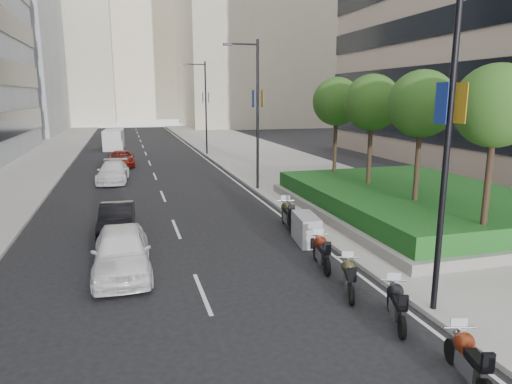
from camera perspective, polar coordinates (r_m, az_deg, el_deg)
name	(u,v)px	position (r m, az deg, el deg)	size (l,w,h in m)	color
ground	(298,358)	(10.95, 5.24, -19.94)	(160.00, 160.00, 0.00)	black
sidewalk_right	(270,161)	(41.00, 1.82, 3.94)	(10.00, 100.00, 0.15)	#9E9B93
sidewalk_left	(12,171)	(39.98, -28.21, 2.32)	(8.00, 100.00, 0.15)	#9E9B93
lane_edge	(212,164)	(39.72, -5.49, 3.53)	(0.12, 100.00, 0.01)	silver
lane_centre	(151,166)	(39.12, -13.00, 3.15)	(0.12, 100.00, 0.01)	silver
building_cream_right	(256,31)	(93.03, -0.01, 19.49)	(28.00, 24.00, 36.00)	#B7AD93
building_cream_left	(47,41)	(110.18, -24.64, 16.75)	(26.00, 24.00, 34.00)	#B7AD93
building_cream_centre	(141,44)	(129.43, -14.20, 17.46)	(30.00, 24.00, 38.00)	#B7AD93
planter	(415,209)	(23.62, 19.26, -2.02)	(10.00, 14.00, 0.40)	gray
hedge	(416,197)	(23.49, 19.36, -0.60)	(9.40, 13.40, 0.80)	#124119
tree_0	(496,107)	(17.41, 27.78, 9.43)	(2.80, 2.80, 6.30)	#332319
tree_1	(422,104)	(20.50, 20.00, 10.25)	(2.80, 2.80, 6.30)	#332319
tree_2	(372,103)	(23.86, 14.31, 10.74)	(2.80, 2.80, 6.30)	#332319
tree_3	(337,102)	(27.39, 10.04, 11.03)	(2.80, 2.80, 6.30)	#332319
lamp_post_0	(444,125)	(12.30, 22.41, 7.74)	(2.34, 0.45, 9.00)	black
lamp_post_1	(255,108)	(27.71, -0.10, 10.47)	(2.34, 0.45, 9.00)	black
lamp_post_2	(204,103)	(45.29, -6.49, 10.97)	(2.34, 0.45, 9.00)	black
motorcycle_1	(468,359)	(10.77, 24.98, -18.40)	(0.76, 1.98, 1.00)	black
motorcycle_2	(396,304)	(12.60, 17.14, -13.20)	(0.93, 1.91, 1.00)	black
motorcycle_3	(349,277)	(13.99, 11.54, -10.35)	(0.89, 1.89, 0.99)	black
motorcycle_4	(321,251)	(15.89, 8.18, -7.37)	(0.69, 2.07, 1.04)	black
motorcycle_5	(306,229)	(18.30, 6.26, -4.64)	(1.00, 2.01, 1.15)	black
motorcycle_6	(288,215)	(20.23, 3.99, -2.84)	(0.78, 2.34, 1.17)	black
car_a	(122,251)	(15.74, -16.45, -7.09)	(1.83, 4.55, 1.55)	white
car_b	(117,219)	(20.25, -16.99, -3.28)	(1.36, 3.90, 1.29)	black
car_c	(113,172)	(32.62, -17.44, 2.42)	(1.93, 4.74, 1.37)	white
car_d	(121,158)	(39.82, -16.49, 4.04)	(2.12, 4.60, 1.28)	maroon
delivery_van	(114,140)	(52.69, -17.35, 6.19)	(2.25, 5.17, 2.12)	#B6B6B8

